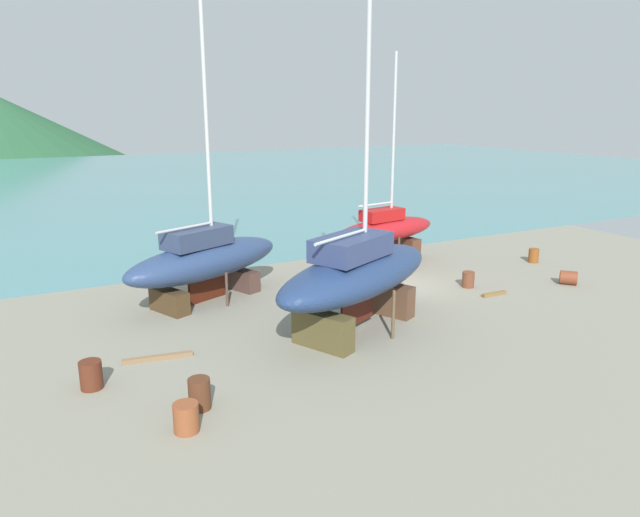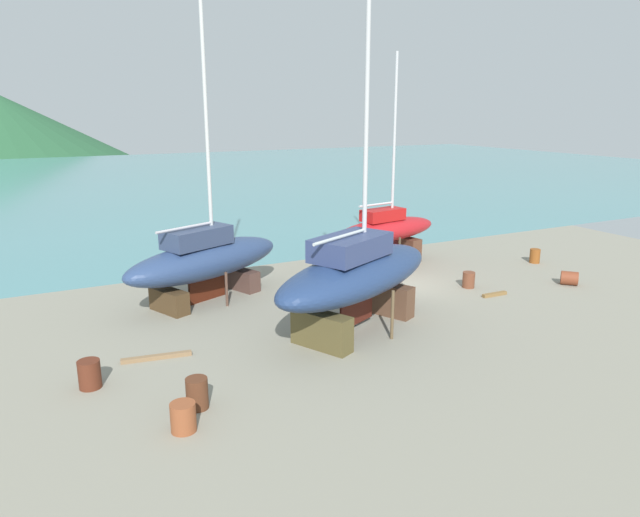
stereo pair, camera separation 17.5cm
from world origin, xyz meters
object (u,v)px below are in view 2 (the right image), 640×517
barrel_tipped_left (90,374)px  barrel_rust_far (183,417)px  barrel_tar_black (535,256)px  sailboat_small_center (387,231)px  sailboat_far_slipway (356,275)px  worker (324,265)px  barrel_tipped_center (197,393)px  barrel_tipped_right (469,280)px  barrel_by_slipway (569,278)px  sailboat_large_starboard (205,259)px

barrel_tipped_left → barrel_rust_far: bearing=-62.6°
barrel_tar_black → barrel_tipped_left: 23.83m
sailboat_small_center → sailboat_far_slipway: 9.76m
worker → barrel_tipped_center: (-8.89, -9.35, -0.37)m
sailboat_small_center → barrel_tipped_right: bearing=-86.3°
barrel_by_slipway → worker: bearing=149.9°
barrel_by_slipway → barrel_tipped_right: bearing=157.7°
worker → barrel_tipped_right: (5.63, -4.05, -0.45)m
barrel_tipped_center → barrel_tipped_right: size_ratio=1.21×
barrel_by_slipway → barrel_tipped_left: (-21.69, -0.71, 0.11)m
sailboat_small_center → sailboat_large_starboard: size_ratio=0.75×
worker → sailboat_small_center: bearing=-96.6°
barrel_tipped_left → sailboat_far_slipway: bearing=2.5°
barrel_tipped_left → barrel_by_slipway: bearing=1.9°
barrel_tipped_left → barrel_tipped_right: barrel_tipped_left is taller
sailboat_small_center → worker: 4.72m
sailboat_small_center → barrel_rust_far: size_ratio=13.99×
sailboat_far_slipway → barrel_tipped_left: 9.75m
sailboat_far_slipway → barrel_rust_far: size_ratio=16.97×
sailboat_large_starboard → barrel_tar_black: 18.07m
barrel_by_slipway → barrel_tipped_right: barrel_tipped_right is taller
barrel_by_slipway → barrel_tipped_left: barrel_tipped_left is taller
sailboat_large_starboard → sailboat_far_slipway: bearing=-79.2°
barrel_tar_black → barrel_rust_far: bearing=-159.2°
sailboat_far_slipway → barrel_by_slipway: (12.10, 0.30, -1.86)m
sailboat_small_center → barrel_tar_black: size_ratio=14.31×
sailboat_large_starboard → barrel_tar_black: bearing=-29.5°
barrel_rust_far → barrel_by_slipway: 20.26m
sailboat_far_slipway → barrel_tipped_center: size_ratio=14.73×
sailboat_far_slipway → barrel_tipped_right: sailboat_far_slipway is taller
sailboat_large_starboard → barrel_tipped_left: size_ratio=16.72×
sailboat_small_center → sailboat_far_slipway: (-6.31, -7.45, 0.32)m
barrel_tipped_center → sailboat_small_center: bearing=38.4°
barrel_tipped_center → barrel_tar_black: bearing=18.9°
sailboat_far_slipway → barrel_tipped_left: (-9.59, -0.41, -1.76)m
barrel_tar_black → barrel_tipped_center: size_ratio=0.85×
barrel_by_slipway → barrel_tipped_center: bearing=-169.9°
worker → barrel_tipped_center: 12.91m
barrel_rust_far → barrel_by_slipway: barrel_rust_far is taller
sailboat_small_center → barrel_tar_black: 8.39m
sailboat_far_slipway → barrel_tipped_center: 7.88m
barrel_rust_far → sailboat_small_center: bearing=39.6°
worker → sailboat_large_starboard: bearing=70.1°
worker → sailboat_far_slipway: bearing=141.5°
sailboat_small_center → barrel_tipped_center: bearing=-150.8°
barrel_rust_far → barrel_tipped_right: barrel_rust_far is taller
sailboat_far_slipway → barrel_rust_far: 8.89m
barrel_by_slipway → barrel_rust_far: bearing=-167.4°
worker → barrel_rust_far: size_ratio=2.03×
sailboat_far_slipway → barrel_tar_black: size_ratio=17.36×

